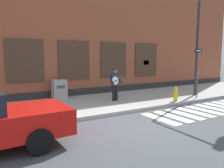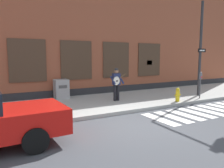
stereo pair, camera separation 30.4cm
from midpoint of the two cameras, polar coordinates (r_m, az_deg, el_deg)
name	(u,v)px [view 1 (the left image)]	position (r m, az deg, el deg)	size (l,w,h in m)	color
ground_plane	(137,125)	(7.82, 5.50, -10.67)	(160.00, 160.00, 0.00)	#424449
sidewalk	(91,104)	(10.90, -6.19, -5.19)	(28.00, 4.48, 0.15)	#9E9E99
building_backdrop	(62,32)	(14.69, -13.54, 12.96)	(28.00, 4.06, 7.89)	brown
crosswalk	(204,110)	(10.64, 22.24, -6.37)	(5.78, 1.90, 0.01)	silver
busker	(115,82)	(11.09, 0.02, 0.42)	(0.71, 0.55, 1.67)	black
traffic_light	(216,27)	(13.04, 24.81, 13.35)	(0.60, 3.12, 5.53)	#2D2D30
parking_meter	(197,81)	(12.77, 20.78, 0.82)	(0.13, 0.11, 1.44)	#47474C
utility_box	(59,89)	(12.08, -14.34, -1.31)	(0.73, 0.65, 1.03)	#9E9E9E
fire_hydrant	(176,94)	(11.53, 15.57, -2.61)	(0.38, 0.20, 0.70)	gold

